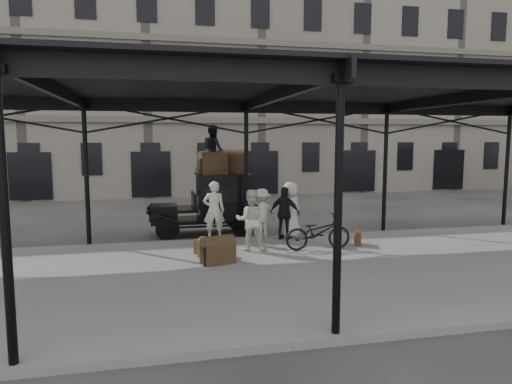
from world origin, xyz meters
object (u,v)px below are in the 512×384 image
porter_official (285,213)px  steamer_trunk_platform (218,252)px  bicycle (318,232)px  steamer_trunk_roof_near (213,165)px  porter_left (214,211)px  taxi (214,201)px

porter_official → steamer_trunk_platform: 3.53m
bicycle → steamer_trunk_roof_near: 4.64m
steamer_trunk_roof_near → steamer_trunk_platform: size_ratio=1.11×
bicycle → porter_left: bearing=55.1°
bicycle → steamer_trunk_roof_near: (-2.71, 3.28, 1.85)m
steamer_trunk_roof_near → bicycle: bearing=-63.7°
porter_official → bicycle: (0.58, -1.57, -0.34)m
porter_official → steamer_trunk_roof_near: steamer_trunk_roof_near is taller
taxi → steamer_trunk_roof_near: bearing=-108.1°
porter_left → steamer_trunk_platform: bearing=89.9°
porter_left → steamer_trunk_roof_near: (0.13, 1.29, 1.41)m
porter_left → bicycle: 3.49m
taxi → steamer_trunk_platform: taxi is taller
bicycle → steamer_trunk_roof_near: size_ratio=2.14×
porter_left → porter_official: 2.30m
steamer_trunk_roof_near → steamer_trunk_platform: (-0.38, -4.12, -2.06)m
porter_left → bicycle: (2.84, -1.99, -0.44)m
porter_official → bicycle: size_ratio=0.87×
porter_left → bicycle: porter_left is taller
porter_official → steamer_trunk_platform: porter_official is taller
taxi → steamer_trunk_roof_near: 1.34m
taxi → porter_official: (2.05, -1.96, -0.19)m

